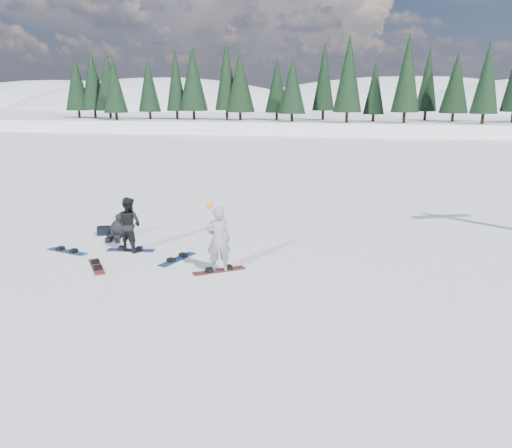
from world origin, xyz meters
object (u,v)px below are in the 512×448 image
Objects in this scene: snowboarder_man at (129,224)px; seated_rider at (119,229)px; snowboarder_woman at (218,239)px; snowboard_loose_b at (97,267)px; gear_bag at (104,231)px; snowboard_loose_a at (177,259)px; snowboard_loose_c at (67,252)px.

seated_rider is (-1.03, 1.28, -0.55)m from snowboarder_man.
snowboard_loose_b is (-3.53, -0.39, -0.92)m from snowboarder_woman.
snowboarder_man is 1.16× the size of snowboard_loose_b.
gear_bag reaches higher than snowboard_loose_a.
seated_rider reaches higher than snowboard_loose_c.
seated_rider is 0.72× the size of snowboard_loose_b.
snowboarder_woman is at bearing -50.53° from seated_rider.
snowboarder_woman reaches higher than snowboard_loose_c.
snowboarder_woman is at bearing 59.73° from snowboard_loose_b.
snowboarder_woman is 1.15× the size of snowboarder_man.
snowboard_loose_a is (2.80, -1.84, -0.31)m from seated_rider.
snowboarder_woman reaches higher than snowboarder_man.
gear_bag reaches higher than snowboard_loose_b.
seated_rider is 2.39× the size of gear_bag.
snowboard_loose_c is at bearing 31.17° from snowboarder_man.
snowboard_loose_b is at bearing 136.48° from snowboard_loose_a.
snowboard_loose_c is (-1.64, 1.12, 0.00)m from snowboard_loose_b.
snowboard_loose_b is at bearing -65.23° from gear_bag.
snowboarder_man is at bearing 134.58° from snowboard_loose_b.
snowboarder_man is 2.04m from snowboard_loose_a.
snowboarder_woman reaches higher than snowboard_loose_a.
snowboard_loose_a is at bearing -30.87° from gear_bag.
gear_bag is at bearing -26.10° from snowboarder_man.
snowboard_loose_a is at bearing -53.18° from seated_rider.
snowboard_loose_b is at bearing -14.44° from snowboarder_woman.
snowboarder_man is 2.42m from gear_bag.
seated_rider is at bearing -51.35° from snowboarder_woman.
gear_bag is 0.30× the size of snowboard_loose_c.
seated_rider is 3.05m from snowboard_loose_b.
snowboarder_woman is 1.34× the size of snowboard_loose_c.
snowboarder_woman is 5.04m from seated_rider.
snowboard_loose_c is (-0.87, -1.82, -0.31)m from seated_rider.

